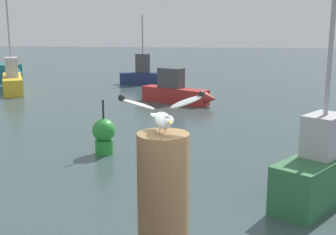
% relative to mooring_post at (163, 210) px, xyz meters
% --- Properties ---
extents(mooring_post, '(0.33, 0.33, 1.03)m').
position_rel_mooring_post_xyz_m(mooring_post, '(0.00, 0.00, 0.00)').
color(mooring_post, brown).
rests_on(mooring_post, harbor_quay).
extents(seagull, '(0.53, 0.38, 0.26)m').
position_rel_mooring_post_xyz_m(seagull, '(0.00, -0.00, 0.64)').
color(seagull, tan).
rests_on(seagull, mooring_post).
extents(boat_navy, '(3.20, 1.01, 3.59)m').
position_rel_mooring_post_xyz_m(boat_navy, '(-3.53, 19.88, -1.37)').
color(boat_navy, navy).
rests_on(boat_navy, ground_plane).
extents(boat_red, '(3.24, 2.17, 1.38)m').
position_rel_mooring_post_xyz_m(boat_red, '(-1.41, 14.38, -1.39)').
color(boat_red, '#B72D28').
rests_on(boat_red, ground_plane).
extents(boat_yellow, '(2.69, 4.19, 4.34)m').
position_rel_mooring_post_xyz_m(boat_yellow, '(-9.53, 16.61, -1.34)').
color(boat_yellow, yellow).
rests_on(boat_yellow, ground_plane).
extents(boat_green, '(2.61, 3.22, 4.95)m').
position_rel_mooring_post_xyz_m(boat_green, '(2.39, 5.22, -1.31)').
color(boat_green, '#2D6B3D').
rests_on(boat_green, ground_plane).
extents(channel_buoy, '(0.56, 0.56, 1.33)m').
position_rel_mooring_post_xyz_m(channel_buoy, '(-2.43, 7.13, -1.38)').
color(channel_buoy, green).
rests_on(channel_buoy, ground_plane).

